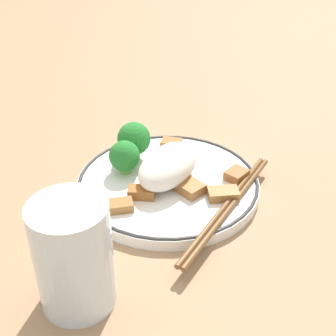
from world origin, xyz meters
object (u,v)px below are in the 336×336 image
Objects in this scene: plate at (168,184)px; broccoli_back_left at (134,139)px; drinking_glass at (74,256)px; chopsticks at (228,206)px; broccoli_back_center at (124,156)px.

plate is 0.08m from broccoli_back_left.
drinking_glass reaches higher than broccoli_back_left.
drinking_glass is at bearing -22.59° from chopsticks.
broccoli_back_left is at bearing -104.75° from chopsticks.
broccoli_back_center is at bearing 11.84° from broccoli_back_left.
drinking_glass is at bearing 3.92° from plate.
chopsticks is at bearing 75.25° from broccoli_back_left.
plate is 2.08× the size of drinking_glass.
broccoli_back_left is 1.20× the size of broccoli_back_center.
chopsticks is 2.07× the size of drinking_glass.
plate is 0.07m from broccoli_back_center.
broccoli_back_center reaches higher than chopsticks.
broccoli_back_center is 0.22m from drinking_glass.
chopsticks is 0.22m from drinking_glass.
chopsticks is at bearing 79.35° from plate.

